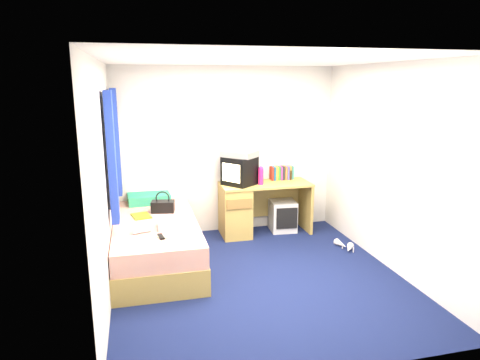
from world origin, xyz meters
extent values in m
plane|color=#0C1438|center=(0.00, 0.00, 0.00)|extent=(3.40, 3.40, 0.00)
plane|color=white|center=(0.00, 0.00, 2.40)|extent=(3.40, 3.40, 0.00)
plane|color=silver|center=(0.00, 1.70, 1.20)|extent=(3.20, 0.00, 3.20)
plane|color=silver|center=(0.00, -1.70, 1.20)|extent=(3.20, 0.00, 3.20)
plane|color=silver|center=(-1.60, 0.00, 1.20)|extent=(0.00, 3.40, 3.40)
plane|color=silver|center=(1.60, 0.00, 1.20)|extent=(0.00, 3.40, 3.40)
cube|color=tan|center=(-1.10, 0.70, 0.15)|extent=(1.00, 2.00, 0.30)
cube|color=olive|center=(-0.60, 0.30, 0.16)|extent=(0.02, 0.70, 0.18)
cube|color=white|center=(-1.10, 0.70, 0.42)|extent=(0.98, 1.98, 0.24)
cube|color=teal|center=(-1.14, 1.54, 0.60)|extent=(0.59, 0.40, 0.12)
cube|color=tan|center=(0.51, 1.42, 0.73)|extent=(1.30, 0.55, 0.03)
cube|color=tan|center=(0.06, 1.42, 0.36)|extent=(0.40, 0.52, 0.72)
cube|color=tan|center=(1.14, 1.42, 0.36)|extent=(0.04, 0.52, 0.72)
cube|color=tan|center=(0.76, 1.67, 0.45)|extent=(0.78, 0.03, 0.55)
cube|color=silver|center=(0.79, 1.45, 0.23)|extent=(0.39, 0.39, 0.45)
cube|color=black|center=(0.13, 1.44, 0.95)|extent=(0.54, 0.54, 0.40)
cube|color=beige|center=(-0.02, 1.32, 0.95)|extent=(0.20, 0.25, 0.25)
cube|color=#A9A9AB|center=(0.13, 1.44, 1.19)|extent=(0.56, 0.56, 0.09)
cube|color=maroon|center=(0.66, 1.60, 0.85)|extent=(0.03, 0.13, 0.20)
cube|color=navy|center=(0.69, 1.60, 0.85)|extent=(0.03, 0.13, 0.20)
cube|color=gold|center=(0.73, 1.60, 0.85)|extent=(0.03, 0.13, 0.20)
cube|color=#337F33|center=(0.76, 1.60, 0.85)|extent=(0.03, 0.13, 0.20)
cube|color=#7F337F|center=(0.80, 1.60, 0.85)|extent=(0.03, 0.13, 0.20)
cube|color=#262626|center=(0.83, 1.60, 0.85)|extent=(0.03, 0.13, 0.20)
cube|color=#B26633|center=(0.87, 1.60, 0.85)|extent=(0.03, 0.13, 0.20)
cube|color=#4C4C99|center=(0.90, 1.60, 0.85)|extent=(0.03, 0.13, 0.20)
cube|color=olive|center=(0.94, 1.60, 0.85)|extent=(0.03, 0.13, 0.20)
cube|color=#337272|center=(0.97, 1.60, 0.85)|extent=(0.03, 0.13, 0.20)
cube|color=black|center=(0.95, 1.59, 0.82)|extent=(0.04, 0.12, 0.14)
cylinder|color=#DE1F6A|center=(0.42, 1.36, 0.87)|extent=(0.08, 0.08, 0.23)
cylinder|color=silver|center=(0.39, 1.48, 0.83)|extent=(0.06, 0.06, 0.17)
cube|color=black|center=(-0.98, 1.06, 0.61)|extent=(0.32, 0.22, 0.14)
torus|color=black|center=(-0.98, 1.06, 0.72)|extent=(0.18, 0.05, 0.18)
cube|color=white|center=(-0.90, 0.42, 0.60)|extent=(0.37, 0.32, 0.11)
cube|color=#C1D617|center=(-1.26, 0.93, 0.55)|extent=(0.26, 0.32, 0.01)
cylinder|color=silver|center=(-1.27, 0.32, 0.58)|extent=(0.21, 0.12, 0.07)
cube|color=yellow|center=(-1.00, 0.11, 0.55)|extent=(0.23, 0.12, 0.01)
cube|color=black|center=(-1.07, 0.13, 0.55)|extent=(0.08, 0.17, 0.02)
cube|color=silver|center=(-1.58, 0.90, 1.45)|extent=(0.02, 0.90, 1.10)
cube|color=white|center=(-1.57, 0.90, 2.04)|extent=(0.06, 1.06, 0.08)
cube|color=white|center=(-1.57, 0.90, 0.86)|extent=(0.06, 1.06, 0.08)
cube|color=navy|center=(-1.53, 0.31, 1.40)|extent=(0.08, 0.24, 1.40)
cube|color=navy|center=(-1.53, 1.49, 1.40)|extent=(0.08, 0.24, 1.40)
cone|color=silver|center=(1.34, 0.63, 0.04)|extent=(0.13, 0.23, 0.09)
cone|color=silver|center=(1.38, 0.47, 0.04)|extent=(0.20, 0.23, 0.09)
camera|label=1|loc=(-1.27, -4.31, 2.20)|focal=32.00mm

